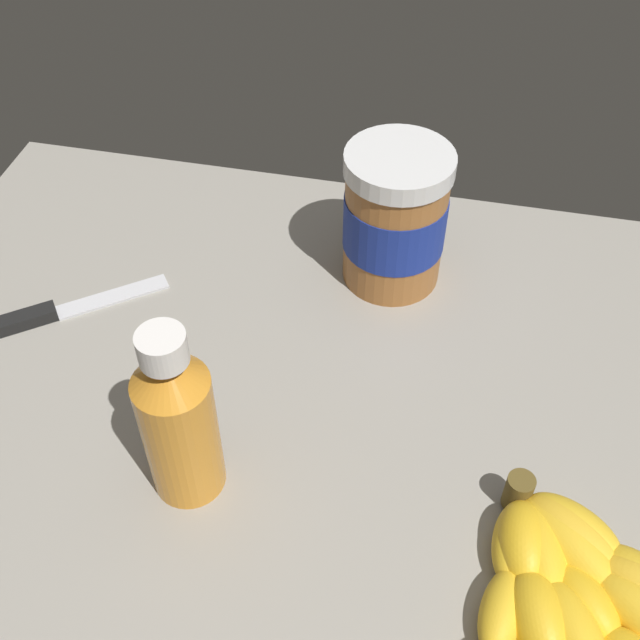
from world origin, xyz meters
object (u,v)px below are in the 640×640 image
peanut_butter_jar (395,219)px  honey_bottle (178,420)px  butter_knife (56,311)px  banana_bunch (602,607)px

peanut_butter_jar → honey_bottle: (11.12, 25.16, 0.60)cm
peanut_butter_jar → butter_knife: bearing=22.5°
peanut_butter_jar → butter_knife: size_ratio=0.90×
peanut_butter_jar → butter_knife: (28.19, 11.65, -6.10)cm
banana_bunch → peanut_butter_jar: size_ratio=1.71×
banana_bunch → honey_bottle: honey_bottle is taller
banana_bunch → butter_knife: banana_bunch is taller
peanut_butter_jar → butter_knife: 31.11cm
banana_bunch → butter_knife: size_ratio=1.54×
butter_knife → peanut_butter_jar: bearing=-157.5°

